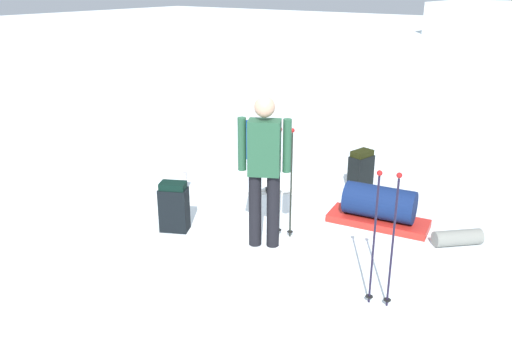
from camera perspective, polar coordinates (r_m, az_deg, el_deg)
ground_plane at (r=6.57m, az=0.00°, el=-5.76°), size 80.00×80.00×0.00m
skier_standing at (r=5.65m, az=0.90°, el=0.37°), size 0.51×0.36×1.70m
ski_pair_near at (r=7.44m, az=1.61°, el=-2.51°), size 1.44×1.25×0.05m
backpack_large_dark at (r=8.80m, az=-0.55°, el=3.07°), size 0.43×0.37×0.62m
backpack_bright at (r=6.32m, az=-8.84°, el=-4.13°), size 0.39×0.33×0.61m
backpack_small_spare at (r=7.65m, az=11.26°, el=-0.15°), size 0.28×0.38×0.56m
ski_poles_planted_near at (r=5.95m, az=3.18°, el=-0.97°), size 0.20×0.11×1.31m
ski_poles_planted_far at (r=4.81m, az=13.66°, el=-6.82°), size 0.23×0.12×1.30m
gear_sled at (r=6.58m, az=13.15°, el=-4.10°), size 1.26×0.64×0.49m
sleeping_mat_rolled at (r=6.40m, az=20.92°, el=-7.00°), size 0.52×0.52×0.18m
thermos_bottle at (r=7.56m, az=-7.70°, el=-1.33°), size 0.07×0.07×0.26m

